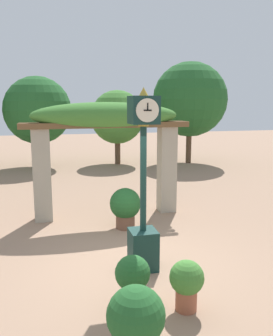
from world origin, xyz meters
name	(u,v)px	position (x,y,z in m)	size (l,w,h in m)	color
ground_plane	(134,262)	(0.00, 0.00, 0.00)	(60.00, 60.00, 0.00)	#9E7A60
pedestal_clock	(143,195)	(0.10, -0.28, 1.43)	(0.50, 0.53, 3.34)	#14332D
pergola	(106,130)	(0.00, 3.10, 2.36)	(4.49, 1.06, 3.10)	#A89E89
potted_plant_near_left	(136,320)	(-0.61, -2.56, 0.51)	(0.72, 0.72, 0.92)	#B26B4C
potted_plant_near_right	(125,206)	(0.26, 1.97, 0.56)	(0.77, 0.77, 1.01)	brown
potted_plant_far_left	(133,276)	(-0.38, -1.43, 0.47)	(0.54, 0.54, 0.80)	brown
potted_plant_far_right	(187,282)	(0.37, -1.75, 0.45)	(0.52, 0.52, 0.78)	#9E563D
tree_line	(95,106)	(0.80, 11.25, 2.94)	(14.55, 4.16, 5.14)	brown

